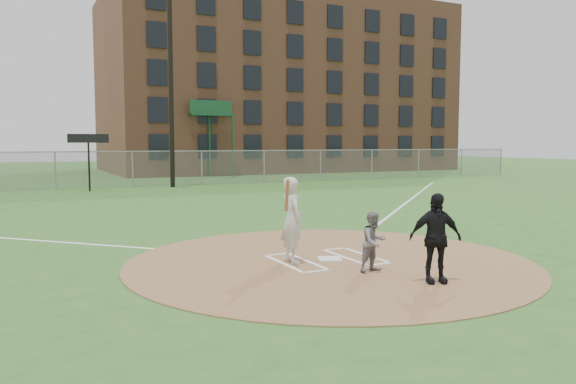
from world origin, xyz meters
name	(u,v)px	position (x,y,z in m)	size (l,w,h in m)	color
ground	(330,262)	(0.00, 0.00, 0.00)	(140.00, 140.00, 0.00)	#2A5A1E
dirt_circle	(330,261)	(0.00, 0.00, 0.01)	(8.40, 8.40, 0.02)	#8F6743
home_plate	(330,259)	(0.05, 0.09, 0.04)	(0.48, 0.48, 0.03)	silver
foul_line_first	(408,201)	(9.00, 9.00, 0.01)	(0.10, 24.00, 0.01)	white
catcher	(374,242)	(0.26, -1.22, 0.60)	(0.56, 0.44, 1.15)	slate
umpire	(435,238)	(0.74, -2.38, 0.81)	(0.93, 0.39, 1.58)	black
batters_boxes	(326,259)	(0.00, 0.15, 0.03)	(2.08, 1.88, 0.01)	white
batter_at_plate	(292,220)	(-0.79, 0.19, 0.90)	(0.66, 1.01, 1.78)	silver
outfield_fence	(133,169)	(0.00, 22.00, 1.02)	(56.08, 0.08, 2.03)	slate
brick_warehouse	(275,89)	(16.00, 37.96, 7.50)	(30.00, 17.17, 15.00)	#90563E
light_pole	(171,67)	(2.00, 21.00, 6.61)	(1.20, 0.30, 12.22)	black
scoreboard_sign	(88,145)	(-2.50, 20.20, 2.39)	(2.00, 0.10, 2.93)	black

